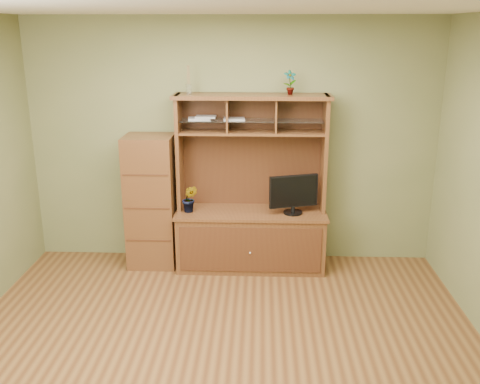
{
  "coord_description": "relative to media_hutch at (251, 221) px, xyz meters",
  "views": [
    {
      "loc": [
        0.32,
        -3.81,
        2.56
      ],
      "look_at": [
        0.12,
        1.2,
        1.02
      ],
      "focal_mm": 40.0,
      "sensor_mm": 36.0,
      "label": 1
    }
  ],
  "objects": [
    {
      "name": "magazines",
      "position": [
        -0.42,
        0.08,
        1.13
      ],
      "size": [
        0.61,
        0.2,
        0.04
      ],
      "color": "#9F9FA4",
      "rests_on": "media_hutch"
    },
    {
      "name": "side_cabinet",
      "position": [
        -1.1,
        0.02,
        0.21
      ],
      "size": [
        0.52,
        0.48,
        1.47
      ],
      "color": "#462414",
      "rests_on": "room"
    },
    {
      "name": "room",
      "position": [
        -0.22,
        -1.73,
        0.83
      ],
      "size": [
        4.54,
        4.04,
        2.74
      ],
      "color": "#512F17",
      "rests_on": "ground"
    },
    {
      "name": "orchid_plant",
      "position": [
        -0.66,
        -0.08,
        0.28
      ],
      "size": [
        0.18,
        0.15,
        0.3
      ],
      "primitive_type": "imported",
      "rotation": [
        0.0,
        0.0,
        -0.11
      ],
      "color": "#2C521C",
      "rests_on": "media_hutch"
    },
    {
      "name": "monitor",
      "position": [
        0.45,
        -0.08,
        0.35
      ],
      "size": [
        0.52,
        0.21,
        0.42
      ],
      "rotation": [
        0.0,
        0.0,
        0.3
      ],
      "color": "black",
      "rests_on": "media_hutch"
    },
    {
      "name": "reed_diffuser",
      "position": [
        -0.66,
        0.08,
        1.49
      ],
      "size": [
        0.06,
        0.06,
        0.3
      ],
      "color": "silver",
      "rests_on": "media_hutch"
    },
    {
      "name": "top_plant",
      "position": [
        0.39,
        0.08,
        1.5
      ],
      "size": [
        0.15,
        0.12,
        0.25
      ],
      "primitive_type": "imported",
      "rotation": [
        0.0,
        0.0,
        0.23
      ],
      "color": "#386A25",
      "rests_on": "media_hutch"
    },
    {
      "name": "media_hutch",
      "position": [
        0.0,
        0.0,
        0.0
      ],
      "size": [
        1.66,
        0.61,
        1.9
      ],
      "color": "#462414",
      "rests_on": "room"
    }
  ]
}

